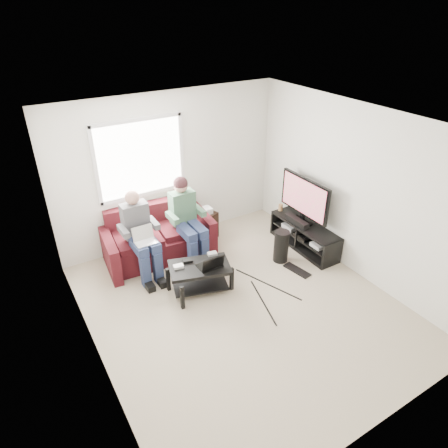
# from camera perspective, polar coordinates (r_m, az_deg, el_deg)

# --- Properties ---
(floor) EXTENTS (4.50, 4.50, 0.00)m
(floor) POSITION_cam_1_polar(r_m,az_deg,el_deg) (5.83, 2.58, -11.55)
(floor) COLOR tan
(floor) RESTS_ON ground
(ceiling) EXTENTS (4.50, 4.50, 0.00)m
(ceiling) POSITION_cam_1_polar(r_m,az_deg,el_deg) (4.55, 3.34, 13.86)
(ceiling) COLOR white
(ceiling) RESTS_ON wall_back
(wall_back) EXTENTS (4.50, 0.00, 4.50)m
(wall_back) POSITION_cam_1_polar(r_m,az_deg,el_deg) (6.85, -7.72, 7.69)
(wall_back) COLOR silver
(wall_back) RESTS_ON floor
(wall_front) EXTENTS (4.50, 0.00, 4.50)m
(wall_front) POSITION_cam_1_polar(r_m,az_deg,el_deg) (3.81, 22.83, -15.11)
(wall_front) COLOR silver
(wall_front) RESTS_ON floor
(wall_left) EXTENTS (0.00, 4.50, 4.50)m
(wall_left) POSITION_cam_1_polar(r_m,az_deg,el_deg) (4.44, -19.26, -7.17)
(wall_left) COLOR silver
(wall_left) RESTS_ON floor
(wall_right) EXTENTS (0.00, 4.50, 4.50)m
(wall_right) POSITION_cam_1_polar(r_m,az_deg,el_deg) (6.29, 18.26, 4.35)
(wall_right) COLOR silver
(wall_right) RESTS_ON floor
(window) EXTENTS (1.48, 0.04, 1.28)m
(window) POSITION_cam_1_polar(r_m,az_deg,el_deg) (6.56, -11.85, 9.12)
(window) COLOR white
(window) RESTS_ON wall_back
(sofa) EXTENTS (1.90, 1.00, 0.86)m
(sofa) POSITION_cam_1_polar(r_m,az_deg,el_deg) (6.77, -9.36, -2.07)
(sofa) COLOR #46111B
(sofa) RESTS_ON floor
(person_left) EXTENTS (0.40, 0.70, 1.35)m
(person_left) POSITION_cam_1_polar(r_m,az_deg,el_deg) (6.18, -11.92, -1.05)
(person_left) COLOR navy
(person_left) RESTS_ON sofa
(person_right) EXTENTS (0.40, 0.71, 1.40)m
(person_right) POSITION_cam_1_polar(r_m,az_deg,el_deg) (6.42, -5.39, 1.37)
(person_right) COLOR navy
(person_right) RESTS_ON sofa
(laptop_silver) EXTENTS (0.32, 0.23, 0.24)m
(laptop_silver) POSITION_cam_1_polar(r_m,az_deg,el_deg) (6.02, -11.19, -2.09)
(laptop_silver) COLOR silver
(laptop_silver) RESTS_ON person_left
(coffee_table) EXTENTS (0.99, 0.77, 0.44)m
(coffee_table) POSITION_cam_1_polar(r_m,az_deg,el_deg) (5.91, -3.49, -6.89)
(coffee_table) COLOR black
(coffee_table) RESTS_ON floor
(laptop_black) EXTENTS (0.41, 0.35, 0.24)m
(laptop_black) POSITION_cam_1_polar(r_m,az_deg,el_deg) (5.76, -2.12, -5.06)
(laptop_black) COLOR black
(laptop_black) RESTS_ON coffee_table
(controller_a) EXTENTS (0.15, 0.11, 0.04)m
(controller_a) POSITION_cam_1_polar(r_m,az_deg,el_deg) (5.82, -6.53, -6.04)
(controller_a) COLOR silver
(controller_a) RESTS_ON coffee_table
(controller_b) EXTENTS (0.16, 0.12, 0.04)m
(controller_b) POSITION_cam_1_polar(r_m,az_deg,el_deg) (5.93, -5.21, -5.24)
(controller_b) COLOR black
(controller_b) RESTS_ON coffee_table
(controller_c) EXTENTS (0.15, 0.11, 0.04)m
(controller_c) POSITION_cam_1_polar(r_m,az_deg,el_deg) (6.05, -1.69, -4.27)
(controller_c) COLOR gray
(controller_c) RESTS_ON coffee_table
(tv_stand) EXTENTS (0.42, 1.38, 0.46)m
(tv_stand) POSITION_cam_1_polar(r_m,az_deg,el_deg) (7.07, 11.39, -1.83)
(tv_stand) COLOR black
(tv_stand) RESTS_ON floor
(tv) EXTENTS (0.12, 1.10, 0.81)m
(tv) POSITION_cam_1_polar(r_m,az_deg,el_deg) (6.80, 11.41, 3.67)
(tv) COLOR black
(tv) RESTS_ON tv_stand
(soundbar) EXTENTS (0.12, 0.50, 0.10)m
(soundbar) POSITION_cam_1_polar(r_m,az_deg,el_deg) (6.91, 10.35, 0.41)
(soundbar) COLOR black
(soundbar) RESTS_ON tv_stand
(drink_cup) EXTENTS (0.08, 0.08, 0.12)m
(drink_cup) POSITION_cam_1_polar(r_m,az_deg,el_deg) (7.30, 8.09, 2.36)
(drink_cup) COLOR #B0804C
(drink_cup) RESTS_ON tv_stand
(console_white) EXTENTS (0.30, 0.22, 0.06)m
(console_white) POSITION_cam_1_polar(r_m,az_deg,el_deg) (6.80, 13.66, -2.83)
(console_white) COLOR silver
(console_white) RESTS_ON tv_stand
(console_grey) EXTENTS (0.34, 0.26, 0.08)m
(console_grey) POSITION_cam_1_polar(r_m,az_deg,el_deg) (7.22, 9.89, -0.24)
(console_grey) COLOR gray
(console_grey) RESTS_ON tv_stand
(console_black) EXTENTS (0.38, 0.30, 0.07)m
(console_black) POSITION_cam_1_polar(r_m,az_deg,el_deg) (7.01, 11.72, -1.50)
(console_black) COLOR black
(console_black) RESTS_ON tv_stand
(subwoofer) EXTENTS (0.24, 0.24, 0.55)m
(subwoofer) POSITION_cam_1_polar(r_m,az_deg,el_deg) (6.63, 8.17, -3.16)
(subwoofer) COLOR black
(subwoofer) RESTS_ON floor
(keyboard_floor) EXTENTS (0.23, 0.48, 0.03)m
(keyboard_floor) POSITION_cam_1_polar(r_m,az_deg,el_deg) (6.56, 10.39, -6.51)
(keyboard_floor) COLOR black
(keyboard_floor) RESTS_ON floor
(end_table) EXTENTS (0.34, 0.34, 0.60)m
(end_table) POSITION_cam_1_polar(r_m,az_deg,el_deg) (7.19, -2.64, -0.07)
(end_table) COLOR black
(end_table) RESTS_ON floor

